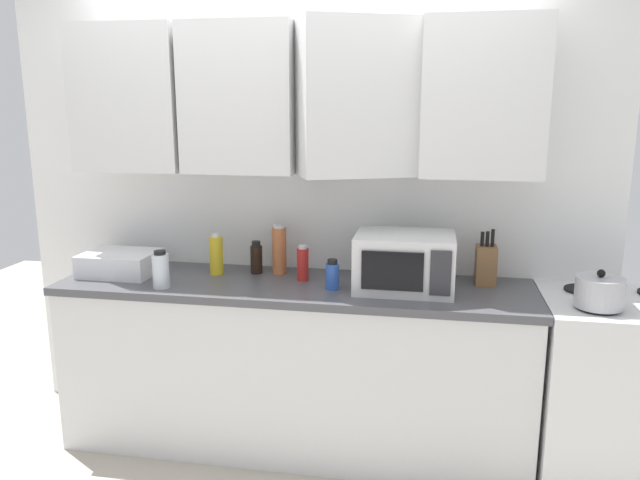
{
  "coord_description": "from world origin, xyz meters",
  "views": [
    {
      "loc": [
        0.68,
        -3.27,
        1.8
      ],
      "look_at": [
        0.13,
        -0.25,
        1.12
      ],
      "focal_mm": 34.55,
      "sensor_mm": 36.0,
      "label": 1
    }
  ],
  "objects": [
    {
      "name": "wall_back_with_cabinets",
      "position": [
        -0.0,
        -0.07,
        1.58
      ],
      "size": [
        3.3,
        0.53,
        2.6
      ],
      "color": "white",
      "rests_on": "ground_plane"
    },
    {
      "name": "counter_run",
      "position": [
        0.0,
        -0.3,
        0.45
      ],
      "size": [
        2.43,
        0.63,
        0.9
      ],
      "color": "silver",
      "rests_on": "ground_plane"
    },
    {
      "name": "stove_range",
      "position": [
        1.6,
        -0.32,
        0.45
      ],
      "size": [
        0.76,
        0.64,
        0.91
      ],
      "color": "silver",
      "rests_on": "ground_plane"
    },
    {
      "name": "kettle",
      "position": [
        1.43,
        -0.46,
        0.98
      ],
      "size": [
        0.21,
        0.21,
        0.17
      ],
      "color": "#B2B2B7",
      "rests_on": "stove_range"
    },
    {
      "name": "microwave",
      "position": [
        0.56,
        -0.31,
        1.04
      ],
      "size": [
        0.48,
        0.37,
        0.28
      ],
      "color": "silver",
      "rests_on": "counter_run"
    },
    {
      "name": "dish_rack",
      "position": [
        -0.96,
        -0.3,
        0.96
      ],
      "size": [
        0.38,
        0.3,
        0.12
      ],
      "primitive_type": "cube",
      "color": "silver",
      "rests_on": "counter_run"
    },
    {
      "name": "knife_block",
      "position": [
        0.96,
        -0.15,
        1.0
      ],
      "size": [
        0.1,
        0.12,
        0.29
      ],
      "color": "brown",
      "rests_on": "counter_run"
    },
    {
      "name": "bottle_yellow_mustard",
      "position": [
        -0.45,
        -0.21,
        1.01
      ],
      "size": [
        0.07,
        0.07,
        0.22
      ],
      "color": "gold",
      "rests_on": "counter_run"
    },
    {
      "name": "bottle_blue_cleaner",
      "position": [
        0.21,
        -0.37,
        0.97
      ],
      "size": [
        0.07,
        0.07,
        0.15
      ],
      "color": "#2D56B7",
      "rests_on": "counter_run"
    },
    {
      "name": "bottle_soy_dark",
      "position": [
        -0.24,
        -0.15,
        0.98
      ],
      "size": [
        0.06,
        0.06,
        0.18
      ],
      "color": "black",
      "rests_on": "counter_run"
    },
    {
      "name": "bottle_clear_tall",
      "position": [
        -0.63,
        -0.5,
        0.99
      ],
      "size": [
        0.08,
        0.08,
        0.19
      ],
      "color": "silver",
      "rests_on": "counter_run"
    },
    {
      "name": "bottle_red_sauce",
      "position": [
        0.03,
        -0.24,
        0.99
      ],
      "size": [
        0.06,
        0.06,
        0.19
      ],
      "color": "red",
      "rests_on": "counter_run"
    },
    {
      "name": "bottle_spice_jar",
      "position": [
        -0.12,
        -0.14,
        1.03
      ],
      "size": [
        0.08,
        0.08,
        0.27
      ],
      "color": "#BC6638",
      "rests_on": "counter_run"
    }
  ]
}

